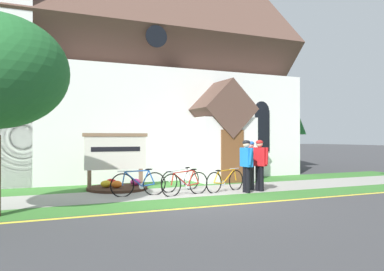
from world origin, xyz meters
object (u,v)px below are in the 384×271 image
cyclist_in_green_jersey (246,162)px  bicycle_silver (225,181)px  bicycle_black (139,184)px  roadside_conifer (275,94)px  bicycle_green (181,180)px  bicycle_red (185,183)px  church_sign (116,153)px  cyclist_in_blue_jersey (260,161)px  cyclist_in_red_jersey (251,161)px

cyclist_in_green_jersey → bicycle_silver: bearing=133.6°
bicycle_black → roadside_conifer: 11.62m
bicycle_green → bicycle_red: (-0.22, -0.94, 0.00)m
bicycle_black → bicycle_silver: bicycle_black is taller
cyclist_in_green_jersey → roadside_conifer: bearing=48.4°
church_sign → cyclist_in_blue_jersey: bearing=-30.5°
cyclist_in_blue_jersey → cyclist_in_green_jersey: bearing=-167.7°
church_sign → cyclist_in_red_jersey: bearing=-27.2°
bicycle_black → cyclist_in_blue_jersey: size_ratio=1.02×
bicycle_black → bicycle_red: bearing=-17.3°
bicycle_silver → cyclist_in_green_jersey: bearing=-46.4°
cyclist_in_red_jersey → cyclist_in_blue_jersey: size_ratio=0.98×
cyclist_in_blue_jersey → cyclist_in_green_jersey: size_ratio=1.00×
bicycle_red → cyclist_in_blue_jersey: (2.59, -0.19, 0.63)m
bicycle_red → roadside_conifer: roadside_conifer is taller
bicycle_red → roadside_conifer: (7.91, 6.32, 3.79)m
bicycle_silver → roadside_conifer: bearing=43.7°
cyclist_in_green_jersey → roadside_conifer: roadside_conifer is taller
cyclist_in_blue_jersey → roadside_conifer: bearing=50.8°
bicycle_red → cyclist_in_red_jersey: 2.57m
bicycle_red → cyclist_in_green_jersey: 2.13m
bicycle_silver → bicycle_red: size_ratio=0.99×
church_sign → cyclist_in_red_jersey: 4.67m
church_sign → bicycle_red: 2.98m
cyclist_in_blue_jersey → cyclist_in_green_jersey: 0.60m
church_sign → bicycle_black: 2.10m
bicycle_green → cyclist_in_red_jersey: bearing=-18.4°
bicycle_green → roadside_conifer: (7.68, 5.38, 3.80)m
church_sign → cyclist_in_red_jersey: (4.15, -2.13, -0.29)m
church_sign → cyclist_in_red_jersey: church_sign is taller
roadside_conifer → bicycle_green: bearing=-145.0°
bicycle_silver → cyclist_in_blue_jersey: bearing=-20.1°
bicycle_black → cyclist_in_green_jersey: size_ratio=1.02×
church_sign → bicycle_silver: church_sign is taller
bicycle_black → bicycle_green: (1.59, 0.51, -0.01)m
church_sign → bicycle_silver: size_ratio=1.34×
bicycle_silver → cyclist_in_red_jersey: 1.16m
church_sign → roadside_conifer: (9.57, 4.01, 2.90)m
bicycle_black → bicycle_silver: bearing=-4.4°
bicycle_silver → cyclist_in_blue_jersey: (1.08, -0.40, 0.64)m
bicycle_red → cyclist_in_red_jersey: bearing=4.2°
bicycle_red → cyclist_in_red_jersey: size_ratio=1.03×
bicycle_silver → roadside_conifer: 9.63m
cyclist_in_red_jersey → bicycle_black: bearing=176.4°
bicycle_red → cyclist_in_red_jersey: cyclist_in_red_jersey is taller
church_sign → cyclist_in_green_jersey: (3.67, -2.64, -0.26)m
bicycle_green → church_sign: bearing=143.8°
bicycle_silver → bicycle_red: 1.52m
church_sign → cyclist_in_green_jersey: size_ratio=1.33×
bicycle_red → bicycle_black: bearing=162.7°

